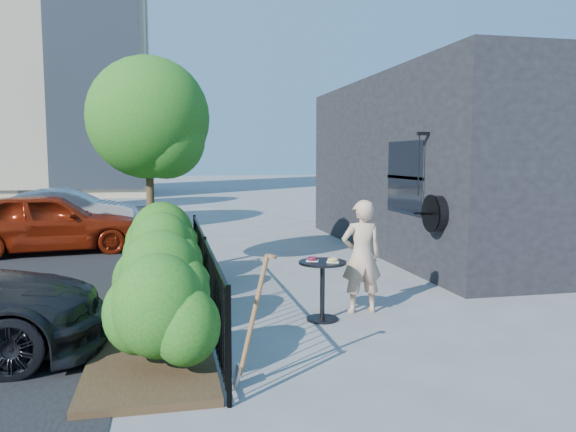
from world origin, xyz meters
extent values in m
plane|color=gray|center=(0.00, 0.00, 0.00)|extent=(120.00, 120.00, 0.00)
cube|color=black|center=(5.50, 4.50, 2.00)|extent=(6.00, 9.00, 4.00)
cube|color=black|center=(2.51, 2.40, 1.80)|extent=(0.04, 1.60, 1.40)
cube|color=black|center=(2.52, 2.40, 1.80)|extent=(0.05, 1.70, 0.06)
cylinder|color=black|center=(2.42, 0.90, 1.25)|extent=(0.18, 0.60, 0.60)
cylinder|color=black|center=(2.32, 0.90, 1.25)|extent=(0.03, 0.64, 0.64)
cube|color=black|center=(2.40, 1.40, 2.60)|extent=(0.25, 0.06, 0.06)
cylinder|color=black|center=(2.32, 1.40, 2.05)|extent=(0.02, 0.02, 1.05)
cylinder|color=black|center=(-1.50, -3.00, 0.55)|extent=(0.05, 0.05, 1.10)
cylinder|color=black|center=(-1.50, 0.00, 0.55)|extent=(0.05, 0.05, 1.10)
cylinder|color=black|center=(-1.50, 3.00, 0.55)|extent=(0.05, 0.05, 1.10)
cube|color=black|center=(-1.50, 0.00, 1.06)|extent=(0.03, 6.00, 0.03)
cube|color=black|center=(-1.50, 0.00, 0.10)|extent=(0.03, 6.00, 0.03)
cylinder|color=black|center=(-1.50, -2.90, 0.55)|extent=(0.02, 0.02, 1.04)
cylinder|color=black|center=(-1.50, -2.70, 0.55)|extent=(0.02, 0.02, 1.04)
cylinder|color=black|center=(-1.50, -2.50, 0.55)|extent=(0.02, 0.02, 1.04)
cylinder|color=black|center=(-1.50, -2.30, 0.55)|extent=(0.02, 0.02, 1.04)
cylinder|color=black|center=(-1.50, -2.10, 0.55)|extent=(0.02, 0.02, 1.04)
cylinder|color=black|center=(-1.50, -1.90, 0.55)|extent=(0.02, 0.02, 1.04)
cylinder|color=black|center=(-1.50, -1.70, 0.55)|extent=(0.02, 0.02, 1.04)
cylinder|color=black|center=(-1.50, -1.50, 0.55)|extent=(0.02, 0.02, 1.04)
cylinder|color=black|center=(-1.50, -1.30, 0.55)|extent=(0.02, 0.02, 1.04)
cylinder|color=black|center=(-1.50, -1.10, 0.55)|extent=(0.02, 0.02, 1.04)
cylinder|color=black|center=(-1.50, -0.90, 0.55)|extent=(0.02, 0.02, 1.04)
cylinder|color=black|center=(-1.50, -0.70, 0.55)|extent=(0.02, 0.02, 1.04)
cylinder|color=black|center=(-1.50, -0.50, 0.55)|extent=(0.02, 0.02, 1.04)
cylinder|color=black|center=(-1.50, -0.30, 0.55)|extent=(0.02, 0.02, 1.04)
cylinder|color=black|center=(-1.50, -0.10, 0.55)|extent=(0.02, 0.02, 1.04)
cylinder|color=black|center=(-1.50, 0.10, 0.55)|extent=(0.02, 0.02, 1.04)
cylinder|color=black|center=(-1.50, 0.30, 0.55)|extent=(0.02, 0.02, 1.04)
cylinder|color=black|center=(-1.50, 0.50, 0.55)|extent=(0.02, 0.02, 1.04)
cylinder|color=black|center=(-1.50, 0.70, 0.55)|extent=(0.02, 0.02, 1.04)
cylinder|color=black|center=(-1.50, 0.90, 0.55)|extent=(0.02, 0.02, 1.04)
cylinder|color=black|center=(-1.50, 1.10, 0.55)|extent=(0.02, 0.02, 1.04)
cylinder|color=black|center=(-1.50, 1.30, 0.55)|extent=(0.02, 0.02, 1.04)
cylinder|color=black|center=(-1.50, 1.50, 0.55)|extent=(0.02, 0.02, 1.04)
cylinder|color=black|center=(-1.50, 1.70, 0.55)|extent=(0.02, 0.02, 1.04)
cylinder|color=black|center=(-1.50, 1.90, 0.55)|extent=(0.02, 0.02, 1.04)
cylinder|color=black|center=(-1.50, 2.10, 0.55)|extent=(0.02, 0.02, 1.04)
cylinder|color=black|center=(-1.50, 2.30, 0.55)|extent=(0.02, 0.02, 1.04)
cylinder|color=black|center=(-1.50, 2.50, 0.55)|extent=(0.02, 0.02, 1.04)
cylinder|color=black|center=(-1.50, 2.70, 0.55)|extent=(0.02, 0.02, 1.04)
cylinder|color=black|center=(-1.50, 2.90, 0.55)|extent=(0.02, 0.02, 1.04)
cube|color=#382616|center=(-2.20, 0.00, 0.04)|extent=(1.30, 6.00, 0.08)
ellipsoid|color=#166318|center=(-2.10, -2.20, 0.70)|extent=(1.10, 1.10, 1.24)
ellipsoid|color=#166318|center=(-2.10, -0.60, 0.70)|extent=(1.10, 1.10, 1.24)
ellipsoid|color=#166318|center=(-2.10, 0.90, 0.70)|extent=(1.10, 1.10, 1.24)
ellipsoid|color=#166318|center=(-2.10, 2.30, 0.70)|extent=(1.10, 1.10, 1.24)
cylinder|color=#3F2B19|center=(-2.30, 2.80, 1.20)|extent=(0.14, 0.14, 2.40)
sphere|color=#166318|center=(-2.30, 2.80, 2.84)|extent=(2.20, 2.20, 2.20)
sphere|color=#166318|center=(-2.00, 2.60, 2.51)|extent=(1.43, 1.43, 1.43)
cylinder|color=black|center=(0.02, -0.61, 0.79)|extent=(0.64, 0.64, 0.03)
cylinder|color=black|center=(0.02, -0.61, 0.39)|extent=(0.06, 0.06, 0.77)
cylinder|color=black|center=(0.02, -0.61, 0.02)|extent=(0.43, 0.43, 0.03)
cube|color=white|center=(-0.11, -0.55, 0.81)|extent=(0.20, 0.20, 0.01)
cube|color=white|center=(0.14, -0.69, 0.81)|extent=(0.20, 0.20, 0.01)
torus|color=#480C2A|center=(-0.11, -0.55, 0.84)|extent=(0.14, 0.14, 0.05)
torus|color=tan|center=(0.14, -0.69, 0.84)|extent=(0.14, 0.14, 0.05)
imported|color=tan|center=(0.66, -0.35, 0.80)|extent=(0.59, 0.39, 1.60)
cylinder|color=brown|center=(-1.22, -2.60, 0.70)|extent=(0.31, 0.05, 1.16)
cube|color=gray|center=(-1.39, -2.60, 0.09)|extent=(0.08, 0.17, 0.25)
cylinder|color=brown|center=(-1.04, -2.60, 1.26)|extent=(0.10, 0.09, 0.05)
imported|color=maroon|center=(-4.67, 5.88, 0.70)|extent=(4.32, 2.21, 1.41)
imported|color=#B8B8BD|center=(-4.80, 9.26, 0.65)|extent=(3.96, 1.41, 1.30)
camera|label=1|loc=(-2.00, -7.74, 2.19)|focal=35.00mm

